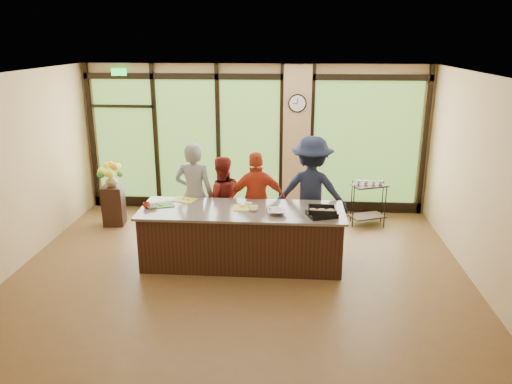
% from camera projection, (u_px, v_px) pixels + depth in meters
% --- Properties ---
extents(floor, '(7.00, 7.00, 0.00)m').
position_uv_depth(floor, '(240.00, 271.00, 7.78)').
color(floor, brown).
rests_on(floor, ground).
extents(ceiling, '(7.00, 7.00, 0.00)m').
position_uv_depth(ceiling, '(238.00, 75.00, 6.89)').
color(ceiling, white).
rests_on(ceiling, back_wall).
extents(back_wall, '(7.00, 0.00, 7.00)m').
position_uv_depth(back_wall, '(255.00, 139.00, 10.19)').
color(back_wall, tan).
rests_on(back_wall, floor).
extents(left_wall, '(0.00, 6.00, 6.00)m').
position_uv_depth(left_wall, '(11.00, 174.00, 7.58)').
color(left_wall, tan).
rests_on(left_wall, floor).
extents(right_wall, '(0.00, 6.00, 6.00)m').
position_uv_depth(right_wall, '(484.00, 184.00, 7.09)').
color(right_wall, tan).
rests_on(right_wall, floor).
extents(window_wall, '(6.90, 0.12, 3.00)m').
position_uv_depth(window_wall, '(263.00, 145.00, 10.17)').
color(window_wall, tan).
rests_on(window_wall, floor).
extents(island_base, '(3.10, 1.00, 0.88)m').
position_uv_depth(island_base, '(242.00, 238.00, 7.94)').
color(island_base, black).
rests_on(island_base, floor).
extents(countertop, '(3.20, 1.10, 0.04)m').
position_uv_depth(countertop, '(242.00, 210.00, 7.80)').
color(countertop, '#6E635B').
rests_on(countertop, island_base).
extents(wall_clock, '(0.36, 0.04, 0.36)m').
position_uv_depth(wall_clock, '(297.00, 103.00, 9.78)').
color(wall_clock, black).
rests_on(wall_clock, window_wall).
extents(cook_left, '(0.71, 0.50, 1.83)m').
position_uv_depth(cook_left, '(194.00, 195.00, 8.52)').
color(cook_left, gray).
rests_on(cook_left, floor).
extents(cook_midleft, '(0.89, 0.78, 1.55)m').
position_uv_depth(cook_midleft, '(221.00, 200.00, 8.69)').
color(cook_midleft, maroon).
rests_on(cook_midleft, floor).
extents(cook_midright, '(1.05, 0.62, 1.69)m').
position_uv_depth(cook_midright, '(257.00, 201.00, 8.44)').
color(cook_midright, '#B0341B').
rests_on(cook_midright, floor).
extents(cook_right, '(1.33, 0.87, 1.93)m').
position_uv_depth(cook_right, '(311.00, 192.00, 8.52)').
color(cook_right, '#161B31').
rests_on(cook_right, floor).
extents(roasting_pan, '(0.50, 0.44, 0.07)m').
position_uv_depth(roasting_pan, '(322.00, 214.00, 7.48)').
color(roasting_pan, black).
rests_on(roasting_pan, countertop).
extents(mixing_bowl, '(0.29, 0.29, 0.07)m').
position_uv_depth(mixing_bowl, '(277.00, 212.00, 7.57)').
color(mixing_bowl, silver).
rests_on(mixing_bowl, countertop).
extents(cutting_board_left, '(0.49, 0.43, 0.01)m').
position_uv_depth(cutting_board_left, '(161.00, 205.00, 7.98)').
color(cutting_board_left, '#317E2E').
rests_on(cutting_board_left, countertop).
extents(cutting_board_center, '(0.43, 0.37, 0.01)m').
position_uv_depth(cutting_board_center, '(185.00, 200.00, 8.23)').
color(cutting_board_center, yellow).
rests_on(cutting_board_center, countertop).
extents(cutting_board_right, '(0.39, 0.29, 0.01)m').
position_uv_depth(cutting_board_right, '(246.00, 208.00, 7.84)').
color(cutting_board_right, yellow).
rests_on(cutting_board_right, countertop).
extents(prep_bowl_near, '(0.18, 0.18, 0.05)m').
position_uv_depth(prep_bowl_near, '(152.00, 207.00, 7.84)').
color(prep_bowl_near, silver).
rests_on(prep_bowl_near, countertop).
extents(prep_bowl_mid, '(0.16, 0.16, 0.05)m').
position_uv_depth(prep_bowl_mid, '(254.00, 210.00, 7.71)').
color(prep_bowl_mid, silver).
rests_on(prep_bowl_mid, countertop).
extents(prep_bowl_far, '(0.16, 0.16, 0.03)m').
position_uv_depth(prep_bowl_far, '(248.00, 204.00, 8.00)').
color(prep_bowl_far, silver).
rests_on(prep_bowl_far, countertop).
extents(red_ramekin, '(0.14, 0.14, 0.09)m').
position_uv_depth(red_ramekin, '(147.00, 205.00, 7.83)').
color(red_ramekin, '#A61B10').
rests_on(red_ramekin, countertop).
extents(flower_stand, '(0.42, 0.42, 0.76)m').
position_uv_depth(flower_stand, '(114.00, 206.00, 9.63)').
color(flower_stand, black).
rests_on(flower_stand, floor).
extents(flower_vase, '(0.30, 0.30, 0.25)m').
position_uv_depth(flower_vase, '(112.00, 180.00, 9.48)').
color(flower_vase, olive).
rests_on(flower_vase, flower_stand).
extents(bar_cart, '(0.74, 0.59, 0.89)m').
position_uv_depth(bar_cart, '(368.00, 198.00, 9.58)').
color(bar_cart, black).
rests_on(bar_cart, floor).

